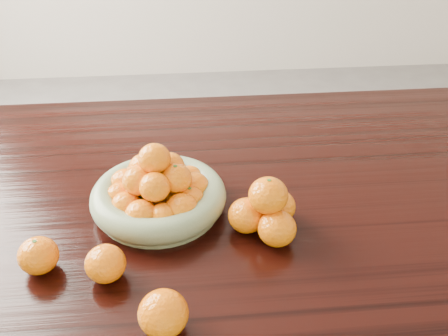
{
  "coord_description": "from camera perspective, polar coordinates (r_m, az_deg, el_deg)",
  "views": [
    {
      "loc": [
        -0.05,
        -0.9,
        1.41
      ],
      "look_at": [
        0.03,
        -0.02,
        0.83
      ],
      "focal_mm": 40.0,
      "sensor_mm": 36.0,
      "label": 1
    }
  ],
  "objects": [
    {
      "name": "dining_table",
      "position": [
        1.17,
        -1.56,
        -6.48
      ],
      "size": [
        2.0,
        1.0,
        0.75
      ],
      "color": "black",
      "rests_on": "ground"
    },
    {
      "name": "fruit_bowl",
      "position": [
        1.05,
        -7.49,
        -2.73
      ],
      "size": [
        0.29,
        0.29,
        0.15
      ],
      "rotation": [
        0.0,
        0.0,
        0.41
      ],
      "color": "gray",
      "rests_on": "dining_table"
    },
    {
      "name": "orange_pyramid",
      "position": [
        0.99,
        4.97,
        -4.93
      ],
      "size": [
        0.14,
        0.14,
        0.12
      ],
      "rotation": [
        0.0,
        0.0,
        0.34
      ],
      "color": "orange",
      "rests_on": "dining_table"
    },
    {
      "name": "loose_orange_0",
      "position": [
        0.97,
        -20.46,
        -9.35
      ],
      "size": [
        0.07,
        0.07,
        0.07
      ],
      "primitive_type": "ellipsoid",
      "color": "orange",
      "rests_on": "dining_table"
    },
    {
      "name": "loose_orange_1",
      "position": [
        0.92,
        -13.39,
        -10.59
      ],
      "size": [
        0.07,
        0.07,
        0.07
      ],
      "primitive_type": "ellipsoid",
      "color": "orange",
      "rests_on": "dining_table"
    },
    {
      "name": "loose_orange_2",
      "position": [
        0.82,
        -6.96,
        -16.19
      ],
      "size": [
        0.08,
        0.08,
        0.08
      ],
      "primitive_type": "ellipsoid",
      "color": "orange",
      "rests_on": "dining_table"
    }
  ]
}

